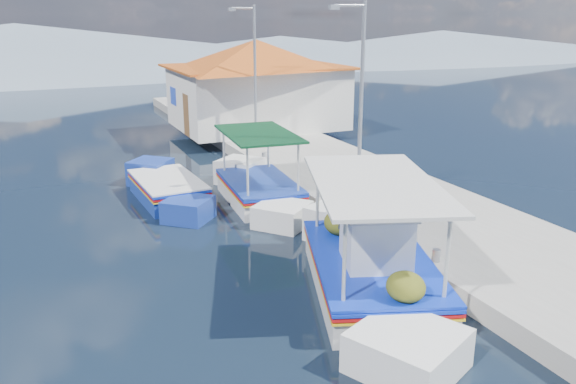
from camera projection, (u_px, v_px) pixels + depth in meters
name	position (u px, v px, depth m)	size (l,w,h in m)	color
ground	(242.00, 260.00, 15.17)	(160.00, 160.00, 0.00)	black
quay	(334.00, 172.00, 22.64)	(5.00, 44.00, 0.50)	#A09E96
bollards	(292.00, 173.00, 21.05)	(0.20, 17.20, 0.30)	#A5A8AD
main_caique	(368.00, 267.00, 13.42)	(4.48, 8.35, 2.92)	silver
caique_green_canopy	(258.00, 190.00, 19.84)	(2.50, 7.06, 2.65)	silver
caique_blue_hull	(168.00, 191.00, 20.05)	(2.11, 6.47, 1.15)	navy
harbor_building	(257.00, 82.00, 29.88)	(10.49, 10.49, 4.40)	white
lamp_post_near	(359.00, 93.00, 17.55)	(1.21, 0.14, 6.00)	#A5A8AD
lamp_post_far	(253.00, 68.00, 25.42)	(1.21, 0.14, 6.00)	#A5A8AD
mountain_ridge	(130.00, 52.00, 66.08)	(171.40, 96.00, 5.50)	slate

